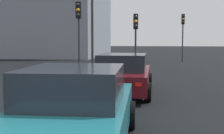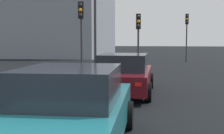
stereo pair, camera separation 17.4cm
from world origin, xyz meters
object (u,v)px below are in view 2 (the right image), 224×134
car_maroon_lead (124,75)px  traffic_light_near_left (187,28)px  traffic_light_near_right (81,23)px  traffic_light_far_left (138,30)px  car_teal_second (72,110)px

car_maroon_lead → traffic_light_near_left: bearing=-12.6°
traffic_light_near_right → traffic_light_far_left: 3.56m
traffic_light_near_right → car_teal_second: bearing=12.7°
car_teal_second → traffic_light_far_left: 12.96m
traffic_light_far_left → car_teal_second: bearing=-5.5°
car_maroon_lead → traffic_light_near_left: size_ratio=1.08×
traffic_light_near_left → traffic_light_far_left: size_ratio=1.19×
car_teal_second → car_maroon_lead: bearing=-4.8°
car_maroon_lead → car_teal_second: 5.90m
car_teal_second → traffic_light_near_right: traffic_light_near_right is taller
car_maroon_lead → traffic_light_near_left: traffic_light_near_left is taller
traffic_light_near_left → traffic_light_near_right: traffic_light_near_left is taller
car_maroon_lead → traffic_light_near_left: 16.69m
car_maroon_lead → traffic_light_near_right: 6.17m
car_teal_second → traffic_light_far_left: traffic_light_far_left is taller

